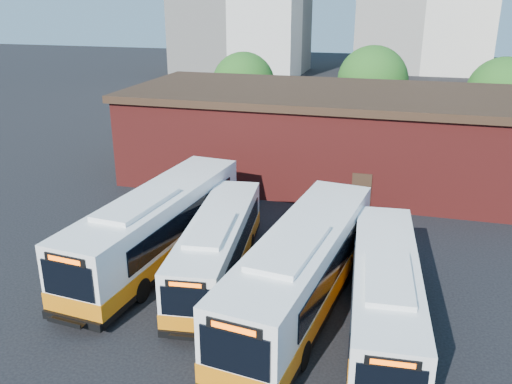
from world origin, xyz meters
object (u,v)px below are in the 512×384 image
(bus_west, at_px, (158,229))
(bus_mideast, at_px, (302,273))
(bus_east, at_px, (384,298))
(bus_midwest, at_px, (218,249))
(transit_worker, at_px, (249,367))

(bus_west, relative_size, bus_mideast, 1.00)
(bus_mideast, xyz_separation_m, bus_east, (3.45, -0.70, -0.24))
(bus_west, bearing_deg, bus_midwest, -6.93)
(bus_west, xyz_separation_m, bus_midwest, (3.44, -0.78, -0.30))
(bus_west, bearing_deg, bus_mideast, -12.48)
(bus_west, xyz_separation_m, transit_worker, (7.09, -8.13, -0.71))
(bus_midwest, xyz_separation_m, transit_worker, (3.64, -7.35, -0.41))
(bus_east, bearing_deg, bus_mideast, 164.18)
(bus_west, distance_m, bus_mideast, 8.21)
(bus_west, relative_size, transit_worker, 6.99)
(bus_mideast, bearing_deg, bus_midwest, 164.97)
(bus_mideast, xyz_separation_m, transit_worker, (-0.71, -5.55, -0.71))
(transit_worker, bearing_deg, bus_mideast, 6.18)
(bus_mideast, relative_size, transit_worker, 7.00)
(bus_midwest, relative_size, bus_mideast, 0.82)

